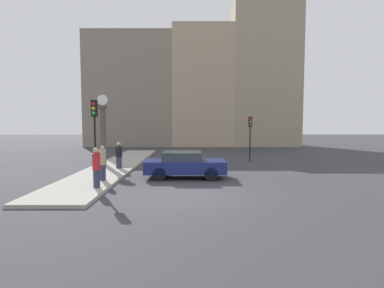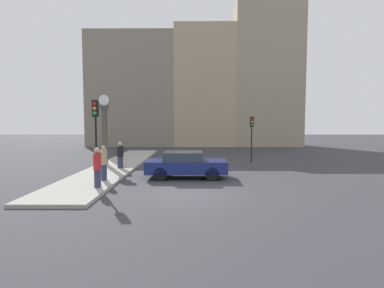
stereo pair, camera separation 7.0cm
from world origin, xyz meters
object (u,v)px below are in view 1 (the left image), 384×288
object	(u,v)px
traffic_light_far	(251,129)
street_clock	(104,131)
pedestrian_black_jacket	(120,155)
traffic_light_near	(96,124)
sedan_car	(186,164)
pedestrian_tan_coat	(104,163)
pedestrian_red_top	(98,167)

from	to	relation	value
traffic_light_far	street_clock	bearing A→B (deg)	-167.47
street_clock	pedestrian_black_jacket	bearing A→B (deg)	-47.64
traffic_light_near	traffic_light_far	xyz separation A→B (m)	(8.74, 8.52, -0.45)
sedan_car	street_clock	size ratio (longest dim) A/B	0.91
sedan_car	pedestrian_tan_coat	xyz separation A→B (m)	(-3.97, -1.39, 0.26)
pedestrian_tan_coat	street_clock	bearing A→B (deg)	106.02
street_clock	pedestrian_tan_coat	world-z (taller)	street_clock
street_clock	pedestrian_black_jacket	xyz separation A→B (m)	(1.39, -1.53, -1.44)
pedestrian_red_top	pedestrian_tan_coat	size ratio (longest dim) A/B	1.03
pedestrian_black_jacket	pedestrian_tan_coat	distance (m)	3.88
traffic_light_near	pedestrian_black_jacket	xyz separation A→B (m)	(-0.09, 4.72, -1.95)
pedestrian_black_jacket	pedestrian_red_top	size ratio (longest dim) A/B	0.92
traffic_light_near	traffic_light_far	distance (m)	12.21
pedestrian_tan_coat	traffic_light_far	bearing A→B (deg)	41.53
pedestrian_tan_coat	pedestrian_red_top	bearing A→B (deg)	-82.46
traffic_light_near	traffic_light_far	size ratio (longest dim) A/B	1.13
traffic_light_near	street_clock	size ratio (longest dim) A/B	0.82
traffic_light_far	pedestrian_red_top	bearing A→B (deg)	-132.22
traffic_light_far	pedestrian_red_top	size ratio (longest dim) A/B	1.94
pedestrian_black_jacket	sedan_car	bearing A→B (deg)	-31.10
traffic_light_far	sedan_car	bearing A→B (deg)	-126.78
traffic_light_far	pedestrian_tan_coat	distance (m)	11.67
traffic_light_far	pedestrian_red_top	world-z (taller)	traffic_light_far
pedestrian_red_top	pedestrian_tan_coat	xyz separation A→B (m)	(-0.22, 1.64, -0.04)
traffic_light_near	pedestrian_tan_coat	size ratio (longest dim) A/B	2.27
street_clock	pedestrian_tan_coat	size ratio (longest dim) A/B	2.77
sedan_car	traffic_light_near	distance (m)	5.10
traffic_light_near	pedestrian_red_top	world-z (taller)	traffic_light_near
street_clock	pedestrian_red_top	xyz separation A→B (m)	(1.77, -7.04, -1.35)
sedan_car	pedestrian_red_top	distance (m)	4.83
sedan_car	traffic_light_far	distance (m)	8.03
pedestrian_black_jacket	street_clock	bearing A→B (deg)	132.36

